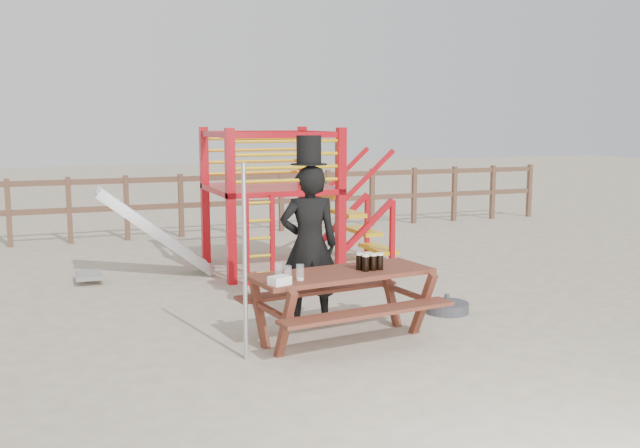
{
  "coord_description": "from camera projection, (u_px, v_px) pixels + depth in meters",
  "views": [
    {
      "loc": [
        -2.94,
        -6.42,
        2.19
      ],
      "look_at": [
        -0.1,
        0.8,
        1.07
      ],
      "focal_mm": 40.0,
      "sensor_mm": 36.0,
      "label": 1
    }
  ],
  "objects": [
    {
      "name": "ground",
      "position": [
        358.0,
        337.0,
        7.29
      ],
      "size": [
        60.0,
        60.0,
        0.0
      ],
      "primitive_type": "plane",
      "color": "#BEB194",
      "rests_on": "ground"
    },
    {
      "name": "back_fence",
      "position": [
        207.0,
        197.0,
        13.63
      ],
      "size": [
        15.09,
        0.09,
        1.2
      ],
      "color": "brown",
      "rests_on": "ground"
    },
    {
      "name": "playground_fort",
      "position": [
        266.0,
        197.0,
        10.48
      ],
      "size": [
        4.71,
        1.84,
        2.1
      ],
      "color": "#B40C15",
      "rests_on": "ground"
    },
    {
      "name": "picnic_table",
      "position": [
        342.0,
        297.0,
        7.12
      ],
      "size": [
        1.97,
        1.47,
        0.71
      ],
      "rotation": [
        0.0,
        0.0,
        0.12
      ],
      "color": "brown",
      "rests_on": "ground"
    },
    {
      "name": "man_with_hat",
      "position": [
        309.0,
        241.0,
        7.67
      ],
      "size": [
        0.7,
        0.53,
        2.04
      ],
      "rotation": [
        0.0,
        0.0,
        2.95
      ],
      "color": "black",
      "rests_on": "ground"
    },
    {
      "name": "metal_pole",
      "position": [
        245.0,
        263.0,
        6.48
      ],
      "size": [
        0.04,
        0.04,
        1.82
      ],
      "primitive_type": "cylinder",
      "color": "#B2B2B7",
      "rests_on": "ground"
    },
    {
      "name": "parasol_base",
      "position": [
        447.0,
        307.0,
        8.21
      ],
      "size": [
        0.5,
        0.5,
        0.21
      ],
      "color": "#393A3F",
      "rests_on": "ground"
    },
    {
      "name": "paper_bag",
      "position": [
        280.0,
        281.0,
        6.5
      ],
      "size": [
        0.22,
        0.19,
        0.08
      ],
      "primitive_type": "cube",
      "rotation": [
        0.0,
        0.0,
        0.34
      ],
      "color": "white",
      "rests_on": "picnic_table"
    },
    {
      "name": "stout_pints",
      "position": [
        369.0,
        261.0,
        7.14
      ],
      "size": [
        0.26,
        0.17,
        0.17
      ],
      "color": "black",
      "rests_on": "picnic_table"
    },
    {
      "name": "empty_glasses",
      "position": [
        289.0,
        273.0,
        6.69
      ],
      "size": [
        0.24,
        0.22,
        0.15
      ],
      "color": "silver",
      "rests_on": "picnic_table"
    }
  ]
}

